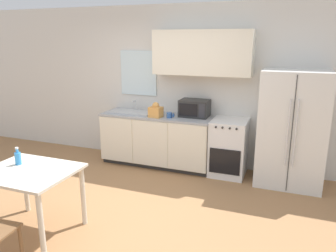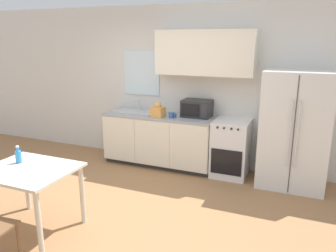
% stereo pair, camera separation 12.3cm
% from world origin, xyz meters
% --- Properties ---
extents(ground_plane, '(12.00, 12.00, 0.00)m').
position_xyz_m(ground_plane, '(0.00, 0.00, 0.00)').
color(ground_plane, '#9E7047').
extents(wall_back, '(12.00, 0.38, 2.70)m').
position_xyz_m(wall_back, '(0.07, 2.00, 1.44)').
color(wall_back, silver).
rests_on(wall_back, ground_plane).
extents(kitchen_counter, '(1.92, 0.64, 0.89)m').
position_xyz_m(kitchen_counter, '(-0.23, 1.69, 0.45)').
color(kitchen_counter, '#333333').
rests_on(kitchen_counter, ground_plane).
extents(oven_range, '(0.55, 0.61, 0.90)m').
position_xyz_m(oven_range, '(1.01, 1.70, 0.45)').
color(oven_range, white).
rests_on(oven_range, ground_plane).
extents(refrigerator, '(0.94, 0.72, 1.71)m').
position_xyz_m(refrigerator, '(1.93, 1.66, 0.86)').
color(refrigerator, silver).
rests_on(refrigerator, ground_plane).
extents(kitchen_sink, '(0.75, 0.39, 0.20)m').
position_xyz_m(kitchen_sink, '(-0.70, 1.69, 0.90)').
color(kitchen_sink, '#B7BABC').
rests_on(kitchen_sink, kitchen_counter).
extents(microwave, '(0.47, 0.35, 0.28)m').
position_xyz_m(microwave, '(0.40, 1.80, 1.03)').
color(microwave, '#282828').
rests_on(microwave, kitchen_counter).
extents(coffee_mug, '(0.13, 0.09, 0.09)m').
position_xyz_m(coffee_mug, '(0.05, 1.56, 0.94)').
color(coffee_mug, '#335999').
rests_on(coffee_mug, kitchen_counter).
extents(grocery_bag_0, '(0.22, 0.19, 0.25)m').
position_xyz_m(grocery_bag_0, '(-0.18, 1.52, 1.00)').
color(grocery_bag_0, '#DB994C').
rests_on(grocery_bag_0, kitchen_counter).
extents(dining_table, '(0.98, 0.81, 0.75)m').
position_xyz_m(dining_table, '(-0.73, -0.75, 0.63)').
color(dining_table, beige).
rests_on(dining_table, ground_plane).
extents(drink_bottle, '(0.07, 0.07, 0.20)m').
position_xyz_m(drink_bottle, '(-0.96, -0.65, 0.83)').
color(drink_bottle, '#338CD8').
rests_on(drink_bottle, dining_table).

